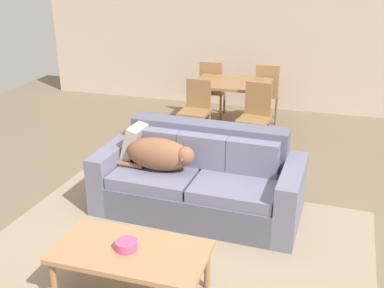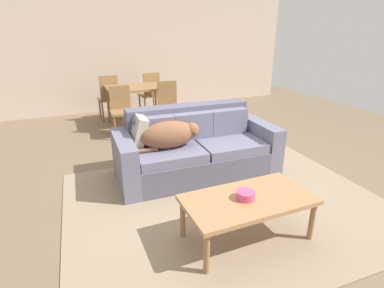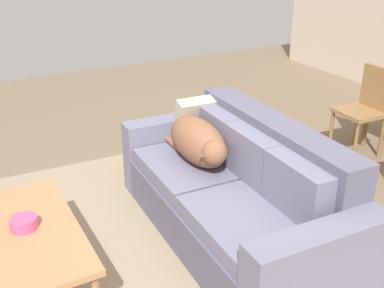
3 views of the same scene
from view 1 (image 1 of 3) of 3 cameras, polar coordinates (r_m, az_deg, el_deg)
ground_plane at (r=4.74m, az=0.77°, el=-9.19°), size 10.00×10.00×0.00m
back_partition at (r=8.06m, az=8.94°, el=13.81°), size 8.00×0.12×2.70m
area_rug at (r=4.21m, az=-2.39°, el=-13.56°), size 3.51×2.84×0.01m
couch at (r=4.75m, az=0.97°, el=-4.55°), size 2.10×1.00×0.87m
dog_on_left_cushion at (r=4.64m, az=-3.94°, el=-1.28°), size 0.86×0.34×0.33m
throw_pillow_by_left_arm at (r=4.93m, az=-6.97°, el=0.21°), size 0.24×0.41×0.42m
coffee_table at (r=3.59m, az=-7.55°, el=-13.45°), size 1.16×0.60×0.43m
bowl_on_coffee_table at (r=3.56m, az=-8.10°, el=-12.28°), size 0.16×0.16×0.07m
dining_table at (r=6.90m, az=4.98°, el=7.00°), size 1.11×0.84×0.77m
dining_chair_near_left at (r=6.54m, az=0.49°, el=4.52°), size 0.42×0.42×0.88m
dining_chair_near_right at (r=6.30m, az=7.86°, el=3.73°), size 0.44×0.44×0.92m
dining_chair_far_left at (r=7.56m, az=2.47°, el=7.03°), size 0.42×0.42×0.94m
dining_chair_far_right at (r=7.41m, az=9.21°, el=6.51°), size 0.44×0.44×0.94m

